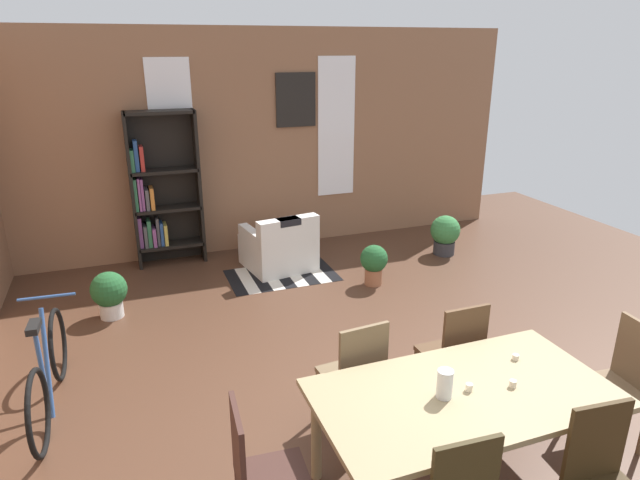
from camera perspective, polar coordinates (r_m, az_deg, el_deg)
The scene contains 21 objects.
ground_plane at distance 4.53m, azimuth 8.47°, elevation -18.13°, with size 11.00×11.00×0.00m, color #4E3223.
back_wall_brick at distance 7.71m, azimuth -6.47°, elevation 10.06°, with size 7.47×0.12×2.99m, color #906447.
window_pane_0 at distance 7.43m, azimuth -15.01°, elevation 10.33°, with size 0.55×0.02×1.94m, color white.
window_pane_1 at distance 7.97m, azimuth 1.69°, elevation 11.56°, with size 0.55×0.02×1.94m, color white.
dining_table at distance 3.68m, azimuth 14.66°, elevation -15.96°, with size 1.87×0.99×0.73m.
vase_on_table at distance 3.51m, azimuth 12.81°, elevation -14.35°, with size 0.10×0.10×0.18m, color silver.
tealight_candle_0 at distance 4.05m, azimuth 19.62°, elevation -11.36°, with size 0.04×0.04×0.04m, color silver.
tealight_candle_1 at distance 3.64m, azimuth 15.20°, elevation -14.53°, with size 0.04×0.04×0.05m, color silver.
tealight_candle_2 at distance 3.76m, azimuth 19.37°, elevation -13.88°, with size 0.04×0.04×0.05m, color silver.
dining_chair_far_left at distance 4.10m, azimuth 3.69°, elevation -13.68°, with size 0.43×0.43×0.95m.
dining_chair_head_left at distance 3.33m, azimuth -6.24°, elevation -22.95°, with size 0.43×0.43×0.95m.
dining_chair_far_right at distance 4.46m, azimuth 13.76°, elevation -11.27°, with size 0.40×0.40×0.95m.
dining_chair_head_right at distance 4.55m, azimuth 28.62°, elevation -12.66°, with size 0.44×0.44×0.95m.
bookshelf_tall at distance 7.38m, azimuth -16.25°, elevation 4.69°, with size 0.87×0.30×2.00m.
armchair_white at distance 7.13m, azimuth -4.22°, elevation -0.80°, with size 0.91×0.91×0.75m.
bicycle_second at distance 4.93m, azimuth -26.32°, elevation -12.24°, with size 0.44×1.63×0.87m.
potted_plant_by_shelf at distance 6.25m, azimuth -21.02°, elevation -5.11°, with size 0.38×0.38×0.51m.
potted_plant_corner at distance 7.77m, azimuth 12.84°, elevation 0.67°, with size 0.41×0.41×0.55m.
potted_plant_window at distance 6.65m, azimuth 5.61°, elevation -2.30°, with size 0.33×0.33×0.50m.
striped_rug at distance 6.99m, azimuth -3.97°, elevation -3.66°, with size 1.35×0.83×0.01m.
framed_picture at distance 7.72m, azimuth -2.53°, elevation 14.31°, with size 0.56×0.03×0.72m, color black.
Camera 1 is at (-1.83, -3.10, 2.76)m, focal length 30.86 mm.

